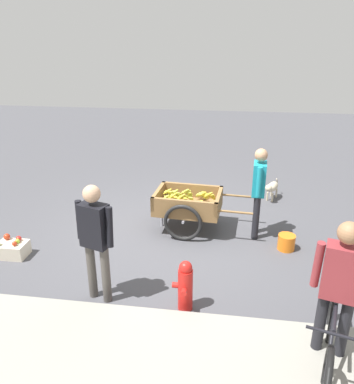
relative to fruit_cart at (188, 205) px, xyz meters
The scene contains 10 objects.
ground_plane 0.61m from the fruit_cart, 48.13° to the left, with size 24.00×24.00×0.00m, color #47474C.
fruit_cart is the anchor object (origin of this frame).
vendor_person 1.23m from the fruit_cart, behind, with size 0.23×0.55×1.51m.
bicycle 3.34m from the fruit_cart, 120.87° to the left, with size 0.60×1.62×0.85m.
cyclist_person 3.27m from the fruit_cart, 122.82° to the left, with size 0.50×0.28×1.59m.
dog 2.17m from the fruit_cart, 135.73° to the right, with size 0.34×0.63×0.40m.
fire_hydrant 2.14m from the fruit_cart, 95.57° to the left, with size 0.25×0.25×0.67m.
plastic_bucket 1.71m from the fruit_cart, 162.97° to the left, with size 0.27×0.27×0.25m, color orange.
apple_crate 2.87m from the fruit_cart, 26.75° to the left, with size 0.44×0.32×0.32m.
bystander_person 2.31m from the fruit_cart, 66.86° to the left, with size 0.50×0.30×1.55m.
Camera 1 is at (-0.93, 5.62, 3.10)m, focal length 35.71 mm.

